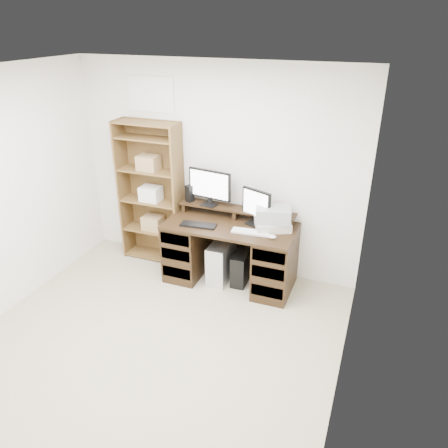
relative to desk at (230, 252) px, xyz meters
The scene contains 14 objects.
room 1.88m from the desk, 100.81° to the right, with size 3.54×4.04×2.54m.
desk is the anchor object (origin of this frame).
riser_shelf 0.50m from the desk, 90.00° to the left, with size 1.40×0.22×0.12m.
monitor_wide 0.82m from the desk, 150.52° to the left, with size 0.54×0.16×0.43m.
monitor_small 0.65m from the desk, 22.64° to the left, with size 0.37×0.21×0.42m.
speaker 0.86m from the desk, 161.48° to the left, with size 0.08×0.08×0.20m, color black.
keyboard_black 0.52m from the desk, 152.92° to the right, with size 0.41×0.14×0.02m, color black.
keyboard_white 0.48m from the desk, 23.85° to the right, with size 0.42×0.13×0.02m, color silver.
mouse 0.67m from the desk, 17.54° to the right, with size 0.10×0.07×0.04m, color silver.
printer 0.63m from the desk, ahead, with size 0.38×0.29×0.10m, color #BBB1A3.
basket 0.72m from the desk, ahead, with size 0.38×0.27×0.16m, color gray.
tower_silver 0.18m from the desk, behind, with size 0.22×0.49×0.49m, color silver.
tower_black 0.24m from the desk, 12.20° to the left, with size 0.18×0.40×0.39m.
bookshelf 1.27m from the desk, 169.34° to the left, with size 0.80×0.30×1.80m.
Camera 1 is at (1.85, -2.58, 2.90)m, focal length 35.00 mm.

